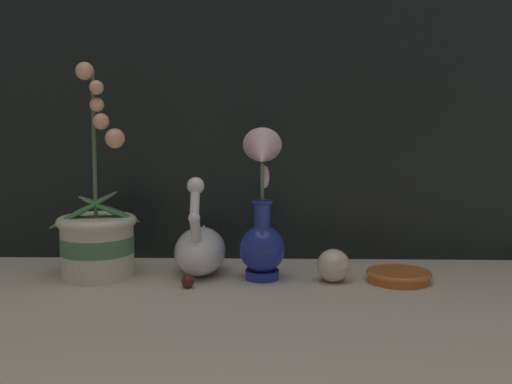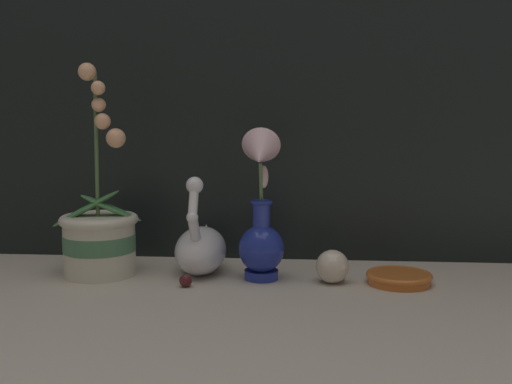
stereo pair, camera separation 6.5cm
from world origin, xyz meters
The scene contains 7 objects.
ground_plane centered at (0.00, 0.00, 0.00)m, with size 2.80×2.80×0.00m, color #BCB2A3.
orchid_potted_plant centered at (-0.30, 0.12, 0.08)m, with size 0.19×0.16×0.43m.
swan_figurine centered at (-0.09, 0.15, 0.06)m, with size 0.10×0.20×0.21m.
blue_vase centered at (0.03, 0.10, 0.12)m, with size 0.09×0.13×0.30m.
glass_sphere centered at (0.17, 0.10, 0.03)m, with size 0.07×0.07×0.07m.
amber_dish centered at (0.30, 0.10, 0.01)m, with size 0.13×0.13×0.02m.
glass_bauble centered at (-0.11, 0.05, 0.01)m, with size 0.02×0.02×0.02m.
Camera 2 is at (0.12, -1.05, 0.32)m, focal length 42.00 mm.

